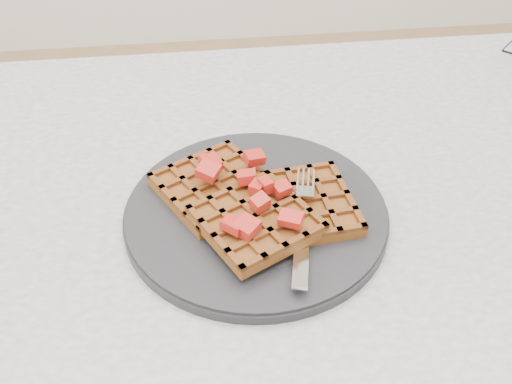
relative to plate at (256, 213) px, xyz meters
The scene contains 5 objects.
table 0.20m from the plate, 13.15° to the left, with size 1.20×0.80×0.75m.
plate is the anchor object (origin of this frame).
waffles 0.02m from the plate, 87.49° to the right, with size 0.24×0.23×0.03m.
strawberry_pile 0.05m from the plate, 90.00° to the left, with size 0.15×0.15×0.02m, color #9D0803, non-canonical shape.
fork 0.07m from the plate, 41.13° to the right, with size 0.02×0.18×0.02m, color silver, non-canonical shape.
Camera 1 is at (-0.21, -0.53, 1.21)m, focal length 40.00 mm.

